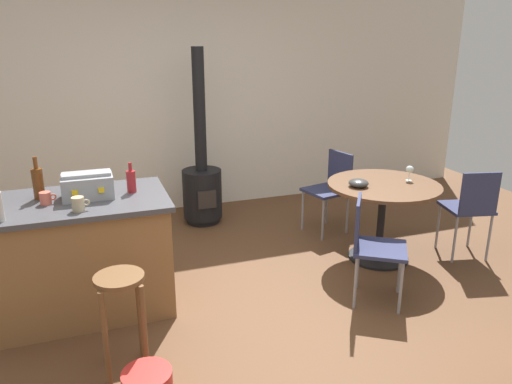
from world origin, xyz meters
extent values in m
plane|color=brown|center=(0.00, 0.00, 0.00)|extent=(8.80, 8.80, 0.00)
cube|color=silver|center=(0.00, 2.68, 1.35)|extent=(8.00, 0.10, 2.70)
cube|color=olive|center=(-1.16, 0.55, 0.43)|extent=(1.29, 0.77, 0.86)
cube|color=#424247|center=(-1.16, 0.55, 0.88)|extent=(1.35, 0.83, 0.04)
cylinder|color=brown|center=(-0.82, -0.21, 0.32)|extent=(0.04, 0.04, 0.64)
cylinder|color=brown|center=(-1.05, -0.21, 0.32)|extent=(0.04, 0.04, 0.64)
cylinder|color=brown|center=(-1.05, -0.44, 0.32)|extent=(0.04, 0.04, 0.64)
cylinder|color=brown|center=(-0.82, -0.44, 0.32)|extent=(0.04, 0.04, 0.64)
cylinder|color=brown|center=(-0.93, -0.33, 0.66)|extent=(0.31, 0.31, 0.03)
cylinder|color=black|center=(1.52, 0.56, 0.01)|extent=(0.57, 0.57, 0.02)
cylinder|color=black|center=(1.52, 0.56, 0.36)|extent=(0.07, 0.07, 0.72)
cylinder|color=brown|center=(1.52, 0.56, 0.74)|extent=(1.03, 1.03, 0.03)
cube|color=navy|center=(2.33, 0.37, 0.48)|extent=(0.48, 0.48, 0.03)
cube|color=navy|center=(2.29, 0.18, 0.68)|extent=(0.36, 0.11, 0.40)
cylinder|color=gray|center=(2.12, 0.24, 0.23)|extent=(0.02, 0.02, 0.47)
cylinder|color=gray|center=(2.46, 0.16, 0.23)|extent=(0.02, 0.02, 0.47)
cylinder|color=gray|center=(2.53, 0.49, 0.23)|extent=(0.02, 0.02, 0.47)
cylinder|color=gray|center=(2.20, 0.57, 0.23)|extent=(0.02, 0.02, 0.47)
cube|color=navy|center=(1.33, 1.33, 0.47)|extent=(0.48, 0.48, 0.03)
cube|color=navy|center=(1.52, 1.38, 0.67)|extent=(0.11, 0.36, 0.40)
cylinder|color=gray|center=(1.54, 1.21, 0.23)|extent=(0.02, 0.02, 0.45)
cylinder|color=gray|center=(1.46, 1.54, 0.23)|extent=(0.02, 0.02, 0.45)
cylinder|color=gray|center=(1.13, 1.46, 0.23)|extent=(0.02, 0.02, 0.45)
cylinder|color=gray|center=(1.21, 1.13, 0.23)|extent=(0.02, 0.02, 0.45)
cube|color=navy|center=(1.07, -0.12, 0.46)|extent=(0.55, 0.55, 0.03)
cube|color=navy|center=(0.91, -0.01, 0.66)|extent=(0.22, 0.31, 0.40)
cylinder|color=gray|center=(1.02, 0.12, 0.22)|extent=(0.02, 0.02, 0.44)
cylinder|color=gray|center=(0.83, -0.16, 0.22)|extent=(0.02, 0.02, 0.44)
cylinder|color=gray|center=(1.12, -0.35, 0.22)|extent=(0.02, 0.02, 0.44)
cylinder|color=gray|center=(1.31, -0.07, 0.22)|extent=(0.02, 0.02, 0.44)
cylinder|color=black|center=(0.16, 2.07, 0.03)|extent=(0.37, 0.37, 0.06)
cylinder|color=black|center=(0.16, 2.07, 0.34)|extent=(0.44, 0.44, 0.55)
cube|color=#2D2826|center=(0.16, 1.85, 0.34)|extent=(0.20, 0.02, 0.20)
cylinder|color=black|center=(0.16, 2.07, 1.28)|extent=(0.13, 0.13, 1.33)
cube|color=gray|center=(-1.05, 0.57, 0.99)|extent=(0.36, 0.24, 0.17)
cube|color=gray|center=(-1.05, 0.57, 1.08)|extent=(0.35, 0.15, 0.02)
cube|color=yellow|center=(-1.14, 0.44, 0.99)|extent=(0.04, 0.01, 0.04)
cube|color=yellow|center=(-0.96, 0.44, 0.99)|extent=(0.04, 0.01, 0.04)
cylinder|color=#603314|center=(-1.39, 0.66, 1.02)|extent=(0.08, 0.08, 0.23)
cylinder|color=#603314|center=(-1.39, 0.66, 1.18)|extent=(0.03, 0.03, 0.09)
cylinder|color=maroon|center=(-0.73, 0.59, 0.99)|extent=(0.07, 0.07, 0.17)
cylinder|color=maroon|center=(-0.73, 0.59, 1.10)|extent=(0.03, 0.03, 0.07)
cylinder|color=#DB6651|center=(-1.35, 0.51, 0.95)|extent=(0.08, 0.08, 0.09)
torus|color=#DB6651|center=(-1.30, 0.51, 0.95)|extent=(0.05, 0.01, 0.05)
cylinder|color=tan|center=(-1.13, 0.29, 0.95)|extent=(0.09, 0.09, 0.10)
torus|color=tan|center=(-1.07, 0.29, 0.96)|extent=(0.05, 0.01, 0.05)
cylinder|color=silver|center=(1.79, 0.57, 0.75)|extent=(0.06, 0.06, 0.00)
cylinder|color=silver|center=(1.79, 0.57, 0.79)|extent=(0.01, 0.01, 0.08)
ellipsoid|color=silver|center=(1.79, 0.57, 0.86)|extent=(0.07, 0.07, 0.06)
ellipsoid|color=#383838|center=(1.25, 0.56, 0.79)|extent=(0.18, 0.18, 0.07)
camera|label=1|loc=(-1.05, -3.15, 2.08)|focal=34.74mm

